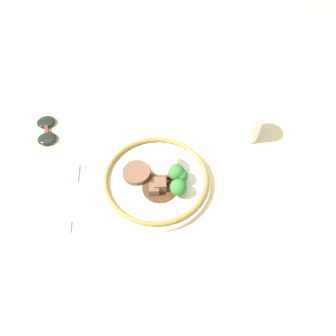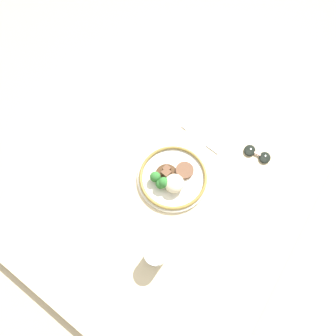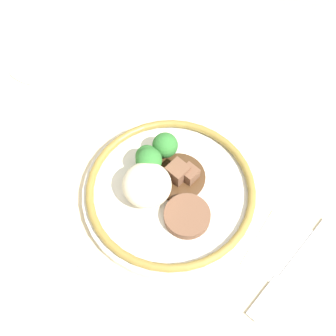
# 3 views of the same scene
# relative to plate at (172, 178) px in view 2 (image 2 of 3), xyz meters

# --- Properties ---
(ground_plane) EXTENTS (8.00, 8.00, 0.00)m
(ground_plane) POSITION_rel_plate_xyz_m (0.01, 0.00, -0.06)
(ground_plane) COLOR tan
(dining_table) EXTENTS (1.11, 0.94, 0.04)m
(dining_table) POSITION_rel_plate_xyz_m (0.01, 0.00, -0.04)
(dining_table) COLOR beige
(dining_table) RESTS_ON ground
(napkin) EXTENTS (0.12, 0.11, 0.00)m
(napkin) POSITION_rel_plate_xyz_m (-0.21, -0.02, -0.02)
(napkin) COLOR white
(napkin) RESTS_ON dining_table
(plate) EXTENTS (0.26, 0.26, 0.07)m
(plate) POSITION_rel_plate_xyz_m (0.00, 0.00, 0.00)
(plate) COLOR silver
(plate) RESTS_ON dining_table
(juice_glass) EXTENTS (0.07, 0.07, 0.09)m
(juice_glass) POSITION_rel_plate_xyz_m (0.25, 0.11, 0.02)
(juice_glass) COLOR yellow
(juice_glass) RESTS_ON dining_table
(fork) EXTENTS (0.03, 0.19, 0.00)m
(fork) POSITION_rel_plate_xyz_m (-0.20, 0.02, -0.02)
(fork) COLOR silver
(fork) RESTS_ON napkin
(knife) EXTENTS (0.23, 0.06, 0.00)m
(knife) POSITION_rel_plate_xyz_m (-0.02, 0.17, -0.02)
(knife) COLOR silver
(knife) RESTS_ON dining_table
(spoon) EXTENTS (0.16, 0.03, 0.01)m
(spoon) POSITION_rel_plate_xyz_m (0.32, -0.04, -0.02)
(spoon) COLOR silver
(spoon) RESTS_ON dining_table
(sunglasses) EXTENTS (0.06, 0.11, 0.02)m
(sunglasses) POSITION_rel_plate_xyz_m (-0.27, 0.22, -0.01)
(sunglasses) COLOR black
(sunglasses) RESTS_ON dining_table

